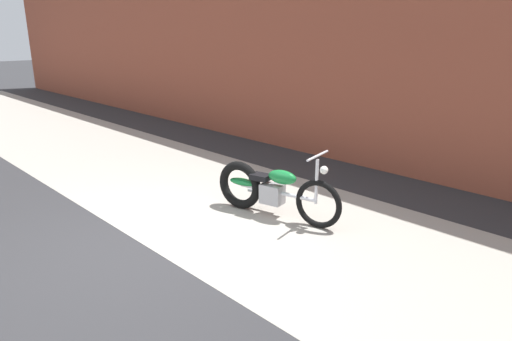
% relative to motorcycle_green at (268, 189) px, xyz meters
% --- Properties ---
extents(ground_plane, '(80.00, 80.00, 0.00)m').
position_rel_motorcycle_green_xyz_m(ground_plane, '(-0.29, -1.82, -0.40)').
color(ground_plane, '#2D2D30').
extents(sidewalk_slab, '(36.00, 3.50, 0.01)m').
position_rel_motorcycle_green_xyz_m(sidewalk_slab, '(-0.29, -0.07, -0.40)').
color(sidewalk_slab, '#9E998E').
rests_on(sidewalk_slab, ground).
extents(brick_building_wall, '(36.00, 0.50, 5.03)m').
position_rel_motorcycle_green_xyz_m(brick_building_wall, '(-0.29, 3.38, 2.12)').
color(brick_building_wall, brown).
rests_on(brick_building_wall, ground).
extents(motorcycle_green, '(1.98, 0.70, 1.03)m').
position_rel_motorcycle_green_xyz_m(motorcycle_green, '(0.00, 0.00, 0.00)').
color(motorcycle_green, black).
rests_on(motorcycle_green, ground).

